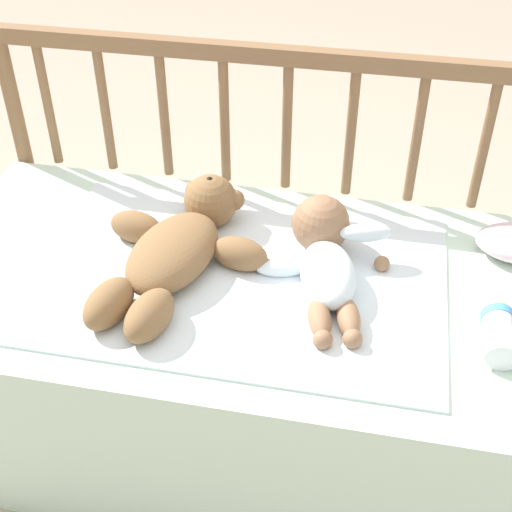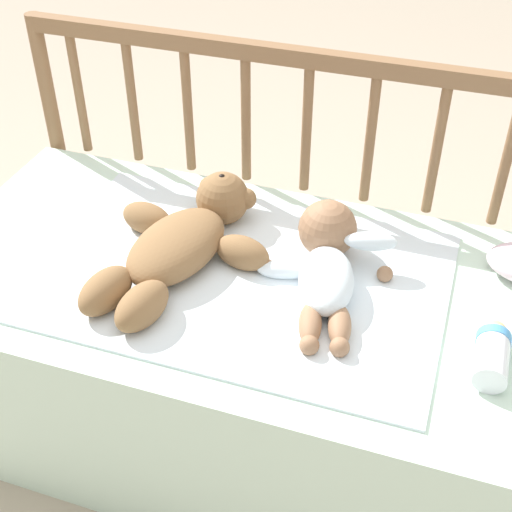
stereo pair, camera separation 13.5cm
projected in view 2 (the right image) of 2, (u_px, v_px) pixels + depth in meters
The scene contains 7 objects.
ground_plane at pixel (256, 422), 1.66m from camera, with size 12.00×12.00×0.00m, color tan.
crib_mattress at pixel (256, 357), 1.52m from camera, with size 1.33×0.65×0.43m.
crib_rail at pixel (306, 143), 1.57m from camera, with size 1.33×0.04×0.77m.
blanket at pixel (240, 276), 1.39m from camera, with size 0.79×0.53×0.01m.
teddy_bear at pixel (182, 241), 1.41m from camera, with size 0.36×0.47×0.12m.
baby at pixel (327, 261), 1.36m from camera, with size 0.26×0.36×0.12m.
baby_bottle at pixel (492, 353), 1.19m from camera, with size 0.06×0.14×0.06m.
Camera 2 is at (0.34, -1.00, 1.33)m, focal length 50.00 mm.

